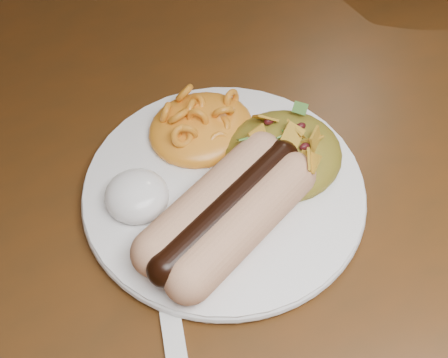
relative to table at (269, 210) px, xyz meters
name	(u,v)px	position (x,y,z in m)	size (l,w,h in m)	color
table	(269,210)	(0.00, 0.00, 0.00)	(1.60, 0.90, 0.75)	#45230B
plate	(224,191)	(-0.06, -0.02, 0.10)	(0.23, 0.23, 0.01)	white
hotdog	(227,211)	(-0.08, -0.06, 0.12)	(0.14, 0.11, 0.04)	#EAAF7D
mac_and_cheese	(201,118)	(-0.05, 0.04, 0.12)	(0.09, 0.08, 0.04)	orange
sour_cream	(136,190)	(-0.13, 0.00, 0.12)	(0.05, 0.05, 0.03)	white
taco_salad	(284,147)	(-0.01, -0.02, 0.12)	(0.10, 0.10, 0.04)	#AA5C1F
fork	(173,331)	(-0.15, -0.11, 0.09)	(0.02, 0.12, 0.00)	silver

